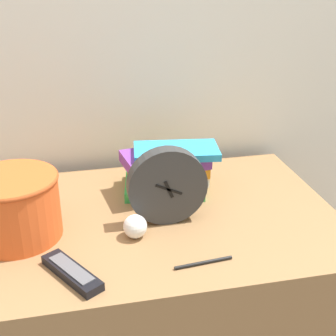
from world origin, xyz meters
The scene contains 8 objects.
wall_back centered at (0.00, 0.73, 1.20)m, with size 6.00×0.04×2.40m.
desk centered at (0.00, 0.33, 0.38)m, with size 1.09×0.66×0.75m.
desk_clock centered at (0.08, 0.30, 0.86)m, with size 0.20×0.04×0.20m.
book_stack centered at (0.12, 0.47, 0.82)m, with size 0.28×0.22×0.14m.
basket centered at (-0.29, 0.31, 0.84)m, with size 0.23×0.23×0.16m.
tv_remote centered at (-0.17, 0.11, 0.76)m, with size 0.13×0.17×0.02m.
crumpled_paper_ball centered at (-0.01, 0.24, 0.78)m, with size 0.06×0.06×0.06m.
pen centered at (0.12, 0.09, 0.76)m, with size 0.14×0.02×0.01m.
Camera 1 is at (-0.14, -0.74, 1.39)m, focal length 50.00 mm.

